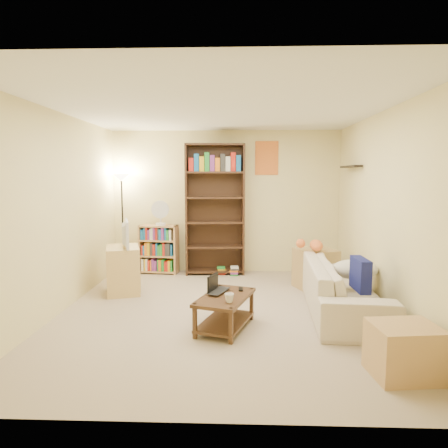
# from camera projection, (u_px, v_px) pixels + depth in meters

# --- Properties ---
(room) EXTENTS (4.50, 4.54, 2.52)m
(room) POSITION_uv_depth(u_px,v_px,m) (220.00, 183.00, 4.81)
(room) COLOR tan
(room) RESTS_ON ground
(sofa) EXTENTS (2.25, 1.12, 0.62)m
(sofa) POSITION_uv_depth(u_px,v_px,m) (342.00, 287.00, 5.04)
(sofa) COLOR beige
(sofa) RESTS_ON ground
(navy_pillow) EXTENTS (0.14, 0.41, 0.37)m
(navy_pillow) POSITION_uv_depth(u_px,v_px,m) (360.00, 274.00, 4.54)
(navy_pillow) COLOR navy
(navy_pillow) RESTS_ON sofa
(cream_blanket) EXTENTS (0.57, 0.41, 0.25)m
(cream_blanket) POSITION_uv_depth(u_px,v_px,m) (355.00, 269.00, 5.04)
(cream_blanket) COLOR beige
(cream_blanket) RESTS_ON sofa
(tabby_cat) EXTENTS (0.49, 0.20, 0.17)m
(tabby_cat) POSITION_uv_depth(u_px,v_px,m) (313.00, 245.00, 5.83)
(tabby_cat) COLOR orange
(tabby_cat) RESTS_ON sofa
(coffee_table) EXTENTS (0.71, 0.96, 0.38)m
(coffee_table) POSITION_uv_depth(u_px,v_px,m) (225.00, 308.00, 4.47)
(coffee_table) COLOR #49301C
(coffee_table) RESTS_ON ground
(laptop) EXTENTS (0.52, 0.48, 0.03)m
(laptop) POSITION_uv_depth(u_px,v_px,m) (223.00, 292.00, 4.54)
(laptop) COLOR black
(laptop) RESTS_ON coffee_table
(laptop_screen) EXTENTS (0.10, 0.27, 0.19)m
(laptop_screen) POSITION_uv_depth(u_px,v_px,m) (213.00, 283.00, 4.57)
(laptop_screen) COLOR white
(laptop_screen) RESTS_ON laptop
(mug) EXTENTS (0.11, 0.11, 0.10)m
(mug) POSITION_uv_depth(u_px,v_px,m) (229.00, 298.00, 4.21)
(mug) COLOR white
(mug) RESTS_ON coffee_table
(tv_remote) EXTENTS (0.05, 0.15, 0.02)m
(tv_remote) POSITION_uv_depth(u_px,v_px,m) (241.00, 289.00, 4.69)
(tv_remote) COLOR black
(tv_remote) RESTS_ON coffee_table
(tv_stand) EXTENTS (0.62, 0.74, 0.68)m
(tv_stand) POSITION_uv_depth(u_px,v_px,m) (123.00, 270.00, 5.86)
(tv_stand) COLOR tan
(tv_stand) RESTS_ON ground
(television) EXTENTS (0.72, 0.46, 0.39)m
(television) POSITION_uv_depth(u_px,v_px,m) (122.00, 234.00, 5.80)
(television) COLOR black
(television) RESTS_ON tv_stand
(tall_bookshelf) EXTENTS (1.04, 0.41, 2.25)m
(tall_bookshelf) POSITION_uv_depth(u_px,v_px,m) (215.00, 206.00, 6.90)
(tall_bookshelf) COLOR #3E2417
(tall_bookshelf) RESTS_ON ground
(short_bookshelf) EXTENTS (0.69, 0.34, 0.85)m
(short_bookshelf) POSITION_uv_depth(u_px,v_px,m) (159.00, 249.00, 7.03)
(short_bookshelf) COLOR tan
(short_bookshelf) RESTS_ON ground
(desk_fan) EXTENTS (0.30, 0.17, 0.43)m
(desk_fan) POSITION_uv_depth(u_px,v_px,m) (160.00, 212.00, 6.90)
(desk_fan) COLOR silver
(desk_fan) RESTS_ON short_bookshelf
(floor_lamp) EXTENTS (0.30, 0.30, 1.75)m
(floor_lamp) POSITION_uv_depth(u_px,v_px,m) (122.00, 194.00, 6.94)
(floor_lamp) COLOR black
(floor_lamp) RESTS_ON ground
(side_table) EXTENTS (0.68, 0.68, 0.61)m
(side_table) POSITION_uv_depth(u_px,v_px,m) (315.00, 269.00, 6.07)
(side_table) COLOR tan
(side_table) RESTS_ON ground
(end_cabinet) EXTENTS (0.59, 0.51, 0.45)m
(end_cabinet) POSITION_uv_depth(u_px,v_px,m) (404.00, 351.00, 3.40)
(end_cabinet) COLOR tan
(end_cabinet) RESTS_ON ground
(book_stacks) EXTENTS (0.38, 0.21, 0.16)m
(book_stacks) POSITION_uv_depth(u_px,v_px,m) (228.00, 271.00, 6.92)
(book_stacks) COLOR red
(book_stacks) RESTS_ON ground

